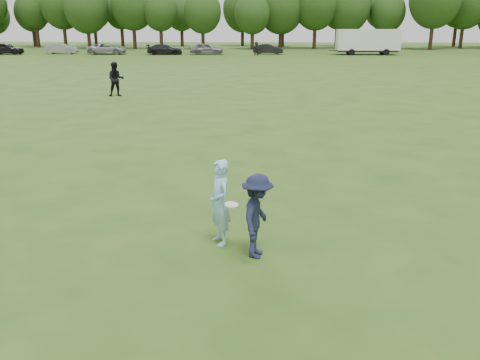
{
  "coord_description": "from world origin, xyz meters",
  "views": [
    {
      "loc": [
        -0.38,
        -8.98,
        4.26
      ],
      "look_at": [
        -0.77,
        1.06,
        1.1
      ],
      "focal_mm": 38.0,
      "sensor_mm": 36.0,
      "label": 1
    }
  ],
  "objects": [
    {
      "name": "cargo_trailer",
      "position": [
        13.61,
        59.93,
        1.78
      ],
      "size": [
        9.0,
        2.75,
        3.2
      ],
      "color": "white",
      "rests_on": "ground"
    },
    {
      "name": "car_d",
      "position": [
        -12.87,
        59.03,
        0.67
      ],
      "size": [
        4.73,
        2.25,
        1.33
      ],
      "primitive_type": "imported",
      "rotation": [
        0.0,
        0.0,
        1.66
      ],
      "color": "black",
      "rests_on": "ground"
    },
    {
      "name": "defender",
      "position": [
        -0.4,
        -0.22,
        0.8
      ],
      "size": [
        0.81,
        1.14,
        1.61
      ],
      "primitive_type": "imported",
      "rotation": [
        0.0,
        0.0,
        1.35
      ],
      "color": "#181D36",
      "rests_on": "ground"
    },
    {
      "name": "car_e",
      "position": [
        -7.41,
        59.53,
        0.74
      ],
      "size": [
        4.45,
        2.02,
        1.48
      ],
      "primitive_type": "imported",
      "rotation": [
        0.0,
        0.0,
        1.63
      ],
      "color": "slate",
      "rests_on": "ground"
    },
    {
      "name": "thrower",
      "position": [
        -1.14,
        0.33,
        0.86
      ],
      "size": [
        0.64,
        0.74,
        1.72
      ],
      "primitive_type": "imported",
      "rotation": [
        0.0,
        0.0,
        -1.12
      ],
      "color": "#91C5E1",
      "rests_on": "ground"
    },
    {
      "name": "car_a",
      "position": [
        -33.78,
        58.67,
        0.74
      ],
      "size": [
        4.41,
        1.87,
        1.49
      ],
      "primitive_type": "imported",
      "rotation": [
        0.0,
        0.0,
        1.54
      ],
      "color": "black",
      "rests_on": "ground"
    },
    {
      "name": "ground",
      "position": [
        0.0,
        0.0,
        0.0
      ],
      "size": [
        200.0,
        200.0,
        0.0
      ],
      "primitive_type": "plane",
      "color": "#284F16",
      "rests_on": "ground"
    },
    {
      "name": "player_far_d",
      "position": [
        -0.84,
        57.89,
        0.87
      ],
      "size": [
        1.68,
        0.92,
        1.73
      ],
      "primitive_type": "imported",
      "rotation": [
        0.0,
        0.0,
        0.27
      ],
      "color": "black",
      "rests_on": "ground"
    },
    {
      "name": "car_c",
      "position": [
        -20.58,
        59.32,
        0.71
      ],
      "size": [
        5.16,
        2.53,
        1.41
      ],
      "primitive_type": "imported",
      "rotation": [
        0.0,
        0.0,
        1.61
      ],
      "color": "#9A9A9E",
      "rests_on": "ground"
    },
    {
      "name": "disc_in_play",
      "position": [
        -0.89,
        0.05,
        0.92
      ],
      "size": [
        0.33,
        0.33,
        0.07
      ],
      "color": "white",
      "rests_on": "ground"
    },
    {
      "name": "treeline",
      "position": [
        2.81,
        76.9,
        6.26
      ],
      "size": [
        130.35,
        18.39,
        11.74
      ],
      "color": "#332114",
      "rests_on": "ground"
    },
    {
      "name": "car_f",
      "position": [
        0.71,
        60.62,
        0.66
      ],
      "size": [
        4.14,
        1.9,
        1.32
      ],
      "primitive_type": "imported",
      "rotation": [
        0.0,
        0.0,
        1.44
      ],
      "color": "black",
      "rests_on": "ground"
    },
    {
      "name": "player_far_a",
      "position": [
        -8.79,
        20.76,
        0.99
      ],
      "size": [
        1.13,
        0.99,
        1.98
      ],
      "primitive_type": "imported",
      "rotation": [
        0.0,
        0.0,
        0.28
      ],
      "color": "black",
      "rests_on": "ground"
    },
    {
      "name": "car_b",
      "position": [
        -26.99,
        60.06,
        0.71
      ],
      "size": [
        4.36,
        1.72,
        1.41
      ],
      "primitive_type": "imported",
      "rotation": [
        0.0,
        0.0,
        1.62
      ],
      "color": "gray",
      "rests_on": "ground"
    }
  ]
}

